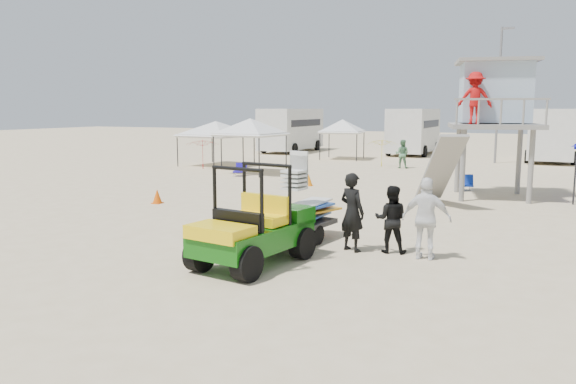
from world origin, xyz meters
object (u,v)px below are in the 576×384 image
at_px(surf_trailer, 297,210).
at_px(lifeguard_tower, 493,98).
at_px(man_left, 352,212).
at_px(utility_cart, 251,220).

distance_m(surf_trailer, lifeguard_tower, 10.56).
bearing_deg(man_left, lifeguard_tower, -78.94).
xyz_separation_m(utility_cart, surf_trailer, (0.01, 2.34, -0.17)).
bearing_deg(man_left, surf_trailer, 11.32).
bearing_deg(surf_trailer, lifeguard_tower, 69.80).
xyz_separation_m(surf_trailer, lifeguard_tower, (3.51, 9.53, 2.86)).
distance_m(utility_cart, man_left, 2.55).
relative_size(man_left, lifeguard_tower, 0.37).
xyz_separation_m(surf_trailer, man_left, (1.52, -0.30, 0.11)).
xyz_separation_m(man_left, lifeguard_tower, (1.99, 9.83, 2.75)).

